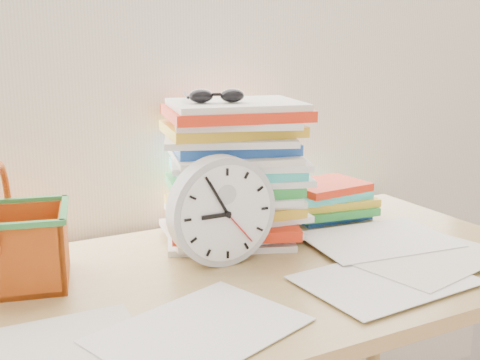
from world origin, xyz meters
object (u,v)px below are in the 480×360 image
book_stack (329,200)px  clock (222,211)px  desk (235,307)px  paper_stack (234,171)px  basket (3,226)px

book_stack → clock: bearing=-157.8°
desk → paper_stack: paper_stack is taller
paper_stack → basket: 0.53m
basket → clock: bearing=0.9°
paper_stack → book_stack: paper_stack is taller
paper_stack → desk: bearing=-116.9°
desk → clock: clock is taller
clock → book_stack: clock is taller
paper_stack → basket: bearing=-175.2°
basket → book_stack: bearing=18.4°
desk → paper_stack: size_ratio=4.24×
paper_stack → book_stack: bearing=4.5°
desk → clock: bearing=88.8°
paper_stack → clock: bearing=-126.0°
basket → desk: bearing=-7.0°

